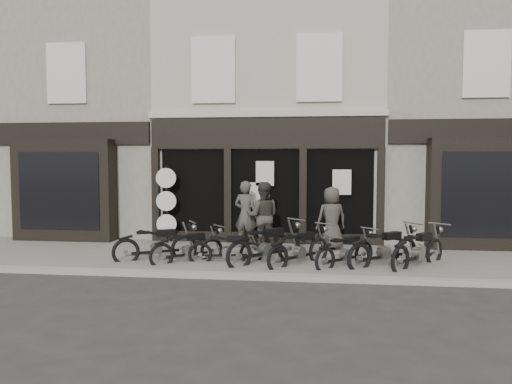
# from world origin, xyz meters

# --- Properties ---
(ground_plane) EXTENTS (90.00, 90.00, 0.00)m
(ground_plane) POSITION_xyz_m (0.00, 0.00, 0.00)
(ground_plane) COLOR #2D2B28
(ground_plane) RESTS_ON ground
(pavement) EXTENTS (30.00, 4.20, 0.12)m
(pavement) POSITION_xyz_m (0.00, 0.90, 0.06)
(pavement) COLOR slate
(pavement) RESTS_ON ground_plane
(kerb) EXTENTS (30.00, 0.25, 0.13)m
(kerb) POSITION_xyz_m (0.00, -1.25, 0.07)
(kerb) COLOR gray
(kerb) RESTS_ON ground_plane
(central_building) EXTENTS (7.30, 6.22, 8.34)m
(central_building) POSITION_xyz_m (0.00, 5.95, 4.08)
(central_building) COLOR #B1A998
(central_building) RESTS_ON ground
(neighbour_left) EXTENTS (5.60, 6.73, 8.34)m
(neighbour_left) POSITION_xyz_m (-6.35, 5.90, 4.04)
(neighbour_left) COLOR gray
(neighbour_left) RESTS_ON ground
(neighbour_right) EXTENTS (5.60, 6.73, 8.34)m
(neighbour_right) POSITION_xyz_m (6.35, 5.90, 4.04)
(neighbour_right) COLOR gray
(neighbour_right) RESTS_ON ground
(motorcycle_0) EXTENTS (2.01, 1.32, 1.06)m
(motorcycle_0) POSITION_xyz_m (-2.53, 0.12, 0.42)
(motorcycle_0) COLOR black
(motorcycle_0) RESTS_ON ground
(motorcycle_1) EXTENTS (1.70, 1.48, 0.97)m
(motorcycle_1) POSITION_xyz_m (-1.65, -0.03, 0.39)
(motorcycle_1) COLOR black
(motorcycle_1) RESTS_ON ground
(motorcycle_2) EXTENTS (1.87, 0.69, 0.91)m
(motorcycle_2) POSITION_xyz_m (-0.68, 0.09, 0.36)
(motorcycle_2) COLOR black
(motorcycle_2) RESTS_ON ground
(motorcycle_3) EXTENTS (1.86, 1.88, 1.14)m
(motorcycle_3) POSITION_xyz_m (0.32, 0.09, 0.45)
(motorcycle_3) COLOR black
(motorcycle_3) RESTS_ON ground
(motorcycle_4) EXTENTS (1.60, 1.82, 1.05)m
(motorcycle_4) POSITION_xyz_m (1.16, 0.01, 0.42)
(motorcycle_4) COLOR black
(motorcycle_4) RESTS_ON ground
(motorcycle_5) EXTENTS (1.59, 1.57, 0.96)m
(motorcycle_5) POSITION_xyz_m (2.28, -0.02, 0.38)
(motorcycle_5) COLOR black
(motorcycle_5) RESTS_ON ground
(motorcycle_6) EXTENTS (1.94, 1.62, 1.09)m
(motorcycle_6) POSITION_xyz_m (3.22, 0.14, 0.43)
(motorcycle_6) COLOR black
(motorcycle_6) RESTS_ON ground
(motorcycle_7) EXTENTS (1.68, 1.84, 1.07)m
(motorcycle_7) POSITION_xyz_m (4.04, 0.15, 0.43)
(motorcycle_7) COLOR black
(motorcycle_7) RESTS_ON ground
(man_left) EXTENTS (0.81, 0.65, 1.95)m
(man_left) POSITION_xyz_m (-0.47, 1.99, 1.09)
(man_left) COLOR #454239
(man_left) RESTS_ON pavement
(man_centre) EXTENTS (0.98, 0.79, 1.93)m
(man_centre) POSITION_xyz_m (0.06, 1.66, 1.09)
(man_centre) COLOR #3C3530
(man_centre) RESTS_ON pavement
(man_right) EXTENTS (1.02, 0.85, 1.79)m
(man_right) POSITION_xyz_m (1.99, 2.00, 1.02)
(man_right) COLOR #403A35
(man_right) RESTS_ON pavement
(advert_sign_post) EXTENTS (0.60, 0.39, 2.49)m
(advert_sign_post) POSITION_xyz_m (-2.98, 2.48, 1.21)
(advert_sign_post) COLOR black
(advert_sign_post) RESTS_ON ground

